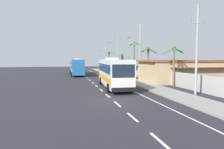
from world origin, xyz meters
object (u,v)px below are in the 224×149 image
at_px(pedestrian_near_kerb, 134,75).
at_px(utility_pole_mid, 140,50).
at_px(utility_pole_distant, 105,56).
at_px(coach_bus_far_lane, 77,66).
at_px(motorcycle_beside_bus, 115,77).
at_px(palm_nearest, 134,51).
at_px(palm_second, 122,59).
at_px(palm_fourth, 109,57).
at_px(palm_farthest, 174,56).
at_px(coach_bus_foreground, 113,72).
at_px(palm_third, 148,57).
at_px(utility_pole_nearest, 197,49).
at_px(roadside_building, 190,71).
at_px(utility_pole_far, 118,52).

bearing_deg(pedestrian_near_kerb, utility_pole_mid, 167.53).
bearing_deg(utility_pole_distant, coach_bus_far_lane, -120.49).
xyz_separation_m(motorcycle_beside_bus, pedestrian_near_kerb, (3.21, -0.86, 0.30)).
bearing_deg(palm_nearest, palm_second, -162.63).
distance_m(palm_fourth, palm_farthest, 31.97).
height_order(coach_bus_foreground, palm_farthest, palm_farthest).
bearing_deg(utility_pole_distant, palm_nearest, -84.40).
bearing_deg(palm_second, palm_farthest, -81.67).
bearing_deg(palm_third, palm_nearest, 81.16).
relative_size(coach_bus_far_lane, pedestrian_near_kerb, 7.77).
bearing_deg(coach_bus_foreground, utility_pole_nearest, -47.87).
height_order(utility_pole_mid, palm_fourth, utility_pole_mid).
height_order(palm_third, roadside_building, palm_third).
distance_m(coach_bus_foreground, palm_second, 16.58).
distance_m(coach_bus_far_lane, roadside_building, 24.47).
xyz_separation_m(utility_pole_far, palm_second, (-1.06, -7.35, -1.90)).
relative_size(utility_pole_mid, palm_nearest, 1.31).
bearing_deg(coach_bus_foreground, palm_third, 35.66).
relative_size(coach_bus_far_lane, utility_pole_far, 1.17).
xyz_separation_m(coach_bus_far_lane, utility_pole_mid, (10.17, -12.99, 3.30)).
bearing_deg(roadside_building, palm_fourth, 105.29).
height_order(coach_bus_foreground, motorcycle_beside_bus, coach_bus_foreground).
distance_m(motorcycle_beside_bus, palm_second, 8.49).
xyz_separation_m(utility_pole_nearest, palm_fourth, (-0.50, 38.37, -0.29)).
height_order(coach_bus_far_lane, roadside_building, coach_bus_far_lane).
distance_m(coach_bus_foreground, utility_pole_far, 24.07).
bearing_deg(palm_nearest, utility_pole_distant, 95.60).
relative_size(coach_bus_far_lane, utility_pole_nearest, 1.34).
bearing_deg(coach_bus_foreground, coach_bus_far_lane, 99.71).
relative_size(utility_pole_nearest, utility_pole_mid, 0.92).
xyz_separation_m(palm_fourth, palm_farthest, (1.85, -31.92, -0.22)).
bearing_deg(pedestrian_near_kerb, motorcycle_beside_bus, -38.14).
bearing_deg(coach_bus_far_lane, pedestrian_near_kerb, -55.75).
distance_m(coach_bus_far_lane, utility_pole_far, 11.09).
bearing_deg(roadside_building, palm_farthest, -142.03).
height_order(coach_bus_far_lane, palm_third, palm_third).
height_order(palm_nearest, palm_second, palm_nearest).
distance_m(utility_pole_distant, palm_fourth, 7.14).
bearing_deg(roadside_building, motorcycle_beside_bus, 156.88).
relative_size(utility_pole_mid, palm_fourth, 1.66).
relative_size(utility_pole_mid, roadside_building, 0.60).
bearing_deg(palm_farthest, utility_pole_nearest, -101.79).
bearing_deg(pedestrian_near_kerb, palm_nearest, -133.44).
relative_size(utility_pole_mid, utility_pole_distant, 1.14).
bearing_deg(palm_second, palm_fourth, 87.87).
bearing_deg(utility_pole_distant, palm_fourth, -93.22).
xyz_separation_m(palm_third, roadside_building, (6.78, -1.63, -2.31)).
xyz_separation_m(coach_bus_foreground, palm_fourth, (6.27, 30.89, 2.35)).
distance_m(coach_bus_foreground, palm_fourth, 31.61).
xyz_separation_m(coach_bus_foreground, pedestrian_near_kerb, (5.46, 7.46, -1.08)).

